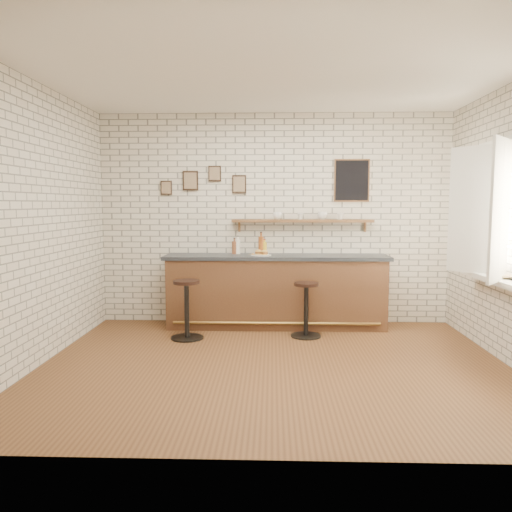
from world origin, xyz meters
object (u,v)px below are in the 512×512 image
(sandwich_plate, at_px, (261,255))
(shelf_cup_a, at_px, (278,216))
(bitters_bottle_brown, at_px, (234,247))
(bar_stool_right, at_px, (306,308))
(ciabatta_sandwich, at_px, (262,252))
(condiment_bottle_yellow, at_px, (264,248))
(shelf_cup_b, at_px, (301,216))
(bar_counter, at_px, (276,291))
(bitters_bottle_amber, at_px, (261,245))
(book_upper, at_px, (497,276))
(book_lower, at_px, (496,277))
(shelf_cup_c, at_px, (322,216))
(bitters_bottle_white, at_px, (238,247))
(shelf_cup_d, at_px, (340,216))
(bar_stool_left, at_px, (187,308))

(sandwich_plate, distance_m, shelf_cup_a, 0.63)
(bitters_bottle_brown, xyz_separation_m, bar_stool_right, (0.98, -0.68, -0.72))
(ciabatta_sandwich, bearing_deg, condiment_bottle_yellow, 79.19)
(shelf_cup_b, bearing_deg, ciabatta_sandwich, 125.74)
(bar_counter, bearing_deg, shelf_cup_a, 84.14)
(bar_counter, bearing_deg, bitters_bottle_amber, 144.92)
(bar_stool_right, height_order, shelf_cup_b, shelf_cup_b)
(bitters_bottle_brown, height_order, book_upper, bitters_bottle_brown)
(bitters_bottle_brown, xyz_separation_m, book_lower, (2.94, -1.66, -0.16))
(shelf_cup_a, relative_size, shelf_cup_c, 0.97)
(bar_counter, bearing_deg, bitters_bottle_white, 164.56)
(ciabatta_sandwich, xyz_separation_m, shelf_cup_d, (1.11, 0.24, 0.49))
(bitters_bottle_white, relative_size, shelf_cup_b, 2.82)
(shelf_cup_a, distance_m, book_upper, 2.97)
(bar_stool_right, height_order, book_lower, book_lower)
(shelf_cup_b, bearing_deg, book_lower, -118.61)
(bar_counter, xyz_separation_m, book_lower, (2.35, -1.51, 0.43))
(bitters_bottle_brown, bearing_deg, book_upper, -29.99)
(shelf_cup_a, height_order, book_lower, shelf_cup_a)
(shelf_cup_c, relative_size, shelf_cup_d, 1.41)
(book_lower, bearing_deg, bitters_bottle_amber, 141.74)
(condiment_bottle_yellow, bearing_deg, shelf_cup_c, 3.49)
(bitters_bottle_amber, bearing_deg, bar_counter, -35.08)
(ciabatta_sandwich, height_order, shelf_cup_b, shelf_cup_b)
(condiment_bottle_yellow, xyz_separation_m, shelf_cup_a, (0.19, 0.05, 0.45))
(bitters_bottle_brown, distance_m, bitters_bottle_amber, 0.38)
(bar_stool_right, bearing_deg, condiment_bottle_yellow, 128.90)
(bar_stool_right, xyz_separation_m, shelf_cup_c, (0.27, 0.73, 1.17))
(ciabatta_sandwich, bearing_deg, shelf_cup_c, 15.84)
(bar_counter, bearing_deg, book_upper, -33.38)
(bar_stool_right, bearing_deg, book_lower, -26.44)
(sandwich_plate, xyz_separation_m, condiment_bottle_yellow, (0.05, 0.19, 0.08))
(book_upper, bearing_deg, book_lower, 95.09)
(bitters_bottle_brown, height_order, bitters_bottle_white, bitters_bottle_white)
(book_lower, bearing_deg, bar_stool_left, 161.31)
(sandwich_plate, bearing_deg, shelf_cup_a, 46.17)
(condiment_bottle_yellow, relative_size, book_upper, 0.96)
(bitters_bottle_amber, xyz_separation_m, shelf_cup_d, (1.12, 0.05, 0.41))
(condiment_bottle_yellow, distance_m, book_lower, 3.02)
(bitters_bottle_amber, relative_size, shelf_cup_c, 2.31)
(shelf_cup_a, bearing_deg, bar_stool_right, -85.13)
(sandwich_plate, bearing_deg, shelf_cup_c, 15.69)
(bitters_bottle_amber, xyz_separation_m, book_upper, (2.56, -1.70, -0.18))
(condiment_bottle_yellow, bearing_deg, bitters_bottle_brown, -180.00)
(condiment_bottle_yellow, bearing_deg, ciabatta_sandwich, -100.81)
(shelf_cup_a, bearing_deg, sandwich_plate, -155.38)
(bitters_bottle_brown, relative_size, book_upper, 1.04)
(bitters_bottle_white, height_order, bar_stool_left, bitters_bottle_white)
(shelf_cup_c, bearing_deg, bar_counter, 132.35)
(sandwich_plate, height_order, shelf_cup_b, shelf_cup_b)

